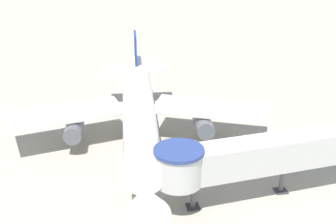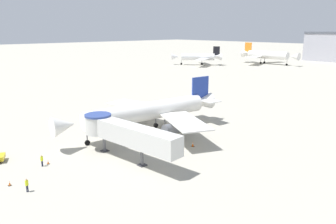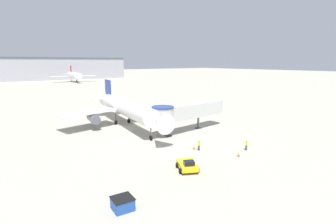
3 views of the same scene
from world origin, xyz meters
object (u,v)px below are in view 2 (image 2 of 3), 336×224
Objects in this scene: main_airplane at (150,111)px; background_jet_orange_tail at (267,55)px; traffic_cone_near_nose at (48,162)px; background_jet_black_tail at (199,57)px; ground_crew_marshaller at (42,160)px; traffic_cone_starboard_wing at (193,144)px; jet_bridge at (123,132)px; traffic_cone_apron_front at (10,183)px; ground_crew_wing_walker at (27,184)px.

background_jet_orange_tail is (-51.17, 125.74, 0.99)m from main_airplane.
traffic_cone_near_nose is 136.69m from background_jet_black_tail.
ground_crew_marshaller is 156.37m from background_jet_orange_tail.
traffic_cone_starboard_wing is 140.34m from background_jet_orange_tail.
main_airplane is 1.82× the size of jet_bridge.
ground_crew_marshaller reaches higher than traffic_cone_apron_front.
main_airplane is 1.47× the size of background_jet_black_tail.
traffic_cone_apron_front is at bearing -104.35° from jet_bridge.
jet_bridge is 10.82× the size of ground_crew_wing_walker.
background_jet_black_tail is (-83.40, 94.34, 3.95)m from traffic_cone_starboard_wing.
traffic_cone_near_nose is at bearing -160.49° from background_jet_orange_tail.
traffic_cone_apron_front reaches higher than traffic_cone_near_nose.
ground_crew_marshaller is at bearing -78.58° from main_airplane.
ground_crew_wing_walker is (8.07, -25.58, -2.95)m from main_airplane.
background_jet_black_tail is (-80.64, 119.84, 3.36)m from ground_crew_wing_walker.
traffic_cone_starboard_wing is at bearing -54.01° from ground_crew_marshaller.
ground_crew_marshaller is at bearing -9.23° from background_jet_black_tail.
traffic_cone_starboard_wing is at bearing -154.17° from background_jet_orange_tail.
jet_bridge is at bearing 81.47° from traffic_cone_apron_front.
traffic_cone_starboard_wing is (3.55, 11.21, -3.71)m from jet_bridge.
traffic_cone_starboard_wing is 22.99m from ground_crew_marshaller.
traffic_cone_starboard_wing is at bearing -29.47° from ground_crew_wing_walker.
main_airplane reaches higher than traffic_cone_near_nose.
ground_crew_marshaller is at bearing 119.71° from traffic_cone_apron_front.
ground_crew_marshaller is 0.05× the size of background_jet_orange_tail.
traffic_cone_apron_front is at bearing 84.86° from ground_crew_wing_walker.
main_airplane is at bearing -26.05° from ground_crew_marshaller.
background_jet_orange_tail is 38.07m from background_jet_black_tail.
background_jet_black_tail reaches higher than main_airplane.
traffic_cone_near_nose is (1.78, -20.38, -3.63)m from main_airplane.
main_airplane reaches higher than traffic_cone_starboard_wing.
main_airplane is 21.58m from ground_crew_marshaller.
traffic_cone_near_nose is at bearing -114.03° from traffic_cone_starboard_wing.
ground_crew_marshaller is at bearing -112.71° from traffic_cone_starboard_wing.
background_jet_black_tail is at bearing 10.64° from ground_crew_wing_walker.
ground_crew_marshaller is at bearing 31.64° from ground_crew_wing_walker.
ground_crew_marshaller is (0.18, -0.91, 0.67)m from traffic_cone_near_nose.
traffic_cone_apron_front is at bearing -62.73° from traffic_cone_near_nose.
main_airplane reaches higher than jet_bridge.
background_jet_black_tail is (-74.52, 115.54, 3.37)m from ground_crew_marshaller.
traffic_cone_apron_front is 162.41m from background_jet_orange_tail.
jet_bridge is at bearing -157.31° from background_jet_orange_tail.
traffic_cone_near_nose is at bearing -127.01° from jet_bridge.
traffic_cone_starboard_wing is (10.83, -0.08, -3.54)m from main_airplane.
main_airplane is 0.99× the size of background_jet_orange_tail.
main_airplane is at bearing -158.26° from background_jet_orange_tail.
jet_bridge reaches higher than ground_crew_marshaller.
jet_bridge is at bearing -59.35° from ground_crew_marshaller.
ground_crew_wing_walker is at bearing -66.31° from main_airplane.
ground_crew_marshaller reaches higher than traffic_cone_near_nose.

